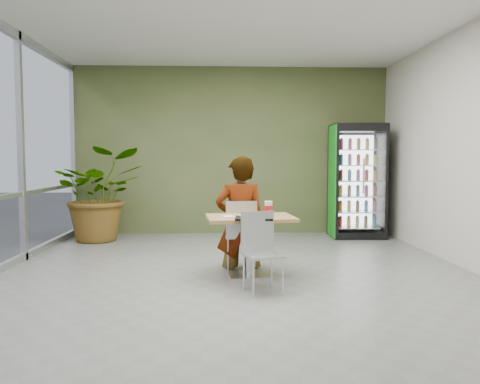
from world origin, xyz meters
The scene contains 12 objects.
ground centered at (0.00, 0.00, 0.00)m, with size 7.00×7.00×0.00m, color slate.
room_envelope centered at (0.00, 0.00, 1.60)m, with size 6.00×7.00×3.20m, color silver, non-canonical shape.
dining_table centered at (0.16, 0.05, 0.54)m, with size 1.10×0.82×0.75m.
chair_far centered at (0.06, 0.48, 0.53)m, with size 0.42×0.42×0.90m.
chair_near centered at (0.23, -0.51, 0.50)m, with size 0.47×0.47×0.86m.
seated_woman centered at (0.06, 0.53, 0.59)m, with size 0.65×0.42×1.77m, color black.
pizza_plate centered at (0.15, 0.07, 0.77)m, with size 0.35×0.30×0.03m.
soda_cup centered at (0.38, 0.11, 0.83)m, with size 0.10×0.10×0.17m.
napkin_stack centered at (-0.11, -0.08, 0.76)m, with size 0.14×0.14×0.02m, color white.
cafeteria_tray centered at (0.18, -0.25, 0.76)m, with size 0.43×0.31×0.02m, color black.
beverage_fridge centered at (2.31, 2.95, 1.04)m, with size 0.97×0.76×2.07m.
potted_plant centered at (-2.33, 2.76, 0.82)m, with size 1.48×1.28×1.64m, color #326628.
Camera 1 is at (-0.19, -5.53, 1.43)m, focal length 35.00 mm.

